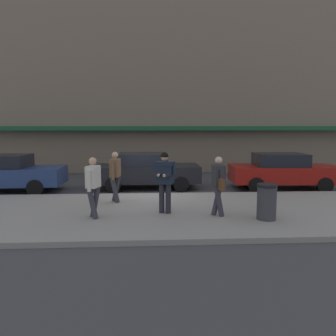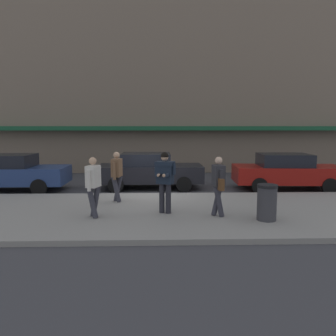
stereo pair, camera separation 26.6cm
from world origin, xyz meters
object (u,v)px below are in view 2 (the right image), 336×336
Objects in this scene: parked_sedan_far at (287,171)px; pedestrian_in_light_coat at (93,183)px; trash_bin at (267,202)px; man_texting_on_phone at (165,176)px; pedestrian_dark_coat at (117,173)px; parked_sedan_near at (11,172)px; parked_sedan_mid at (149,170)px; pedestrian_with_bag at (218,183)px.

pedestrian_in_light_coat reaches higher than parked_sedan_far.
parked_sedan_far is at bearing 63.39° from trash_bin.
man_texting_on_phone reaches higher than parked_sedan_far.
parked_sedan_near is at bearing 150.49° from pedestrian_dark_coat.
man_texting_on_phone is (-5.29, -4.25, 0.46)m from parked_sedan_far.
parked_sedan_mid is 3.32m from pedestrian_dark_coat.
pedestrian_dark_coat is at bearing -29.51° from parked_sedan_near.
man_texting_on_phone is (6.33, -4.25, 0.46)m from parked_sedan_near.
pedestrian_in_light_coat is at bearing -101.66° from pedestrian_dark_coat.
pedestrian_dark_coat is at bearing 78.34° from pedestrian_in_light_coat.
pedestrian_dark_coat is at bearing 151.26° from trash_bin.
parked_sedan_far is at bearing -4.58° from parked_sedan_mid.
pedestrian_in_light_coat is at bearing -105.43° from parked_sedan_mid.
parked_sedan_far is 8.64m from pedestrian_in_light_coat.
parked_sedan_near is 1.00× the size of parked_sedan_mid.
man_texting_on_phone is 1.06× the size of pedestrian_with_bag.
parked_sedan_mid is (5.74, 0.47, 0.00)m from parked_sedan_near.
parked_sedan_mid is 2.66× the size of pedestrian_with_bag.
pedestrian_with_bag and pedestrian_dark_coat have the same top height.
parked_sedan_far is 6.80m from man_texting_on_phone.
pedestrian_in_light_coat is at bearing -46.95° from parked_sedan_near.
parked_sedan_mid is 0.98× the size of parked_sedan_far.
parked_sedan_far is 2.71× the size of pedestrian_dark_coat.
parked_sedan_mid is 5.53m from pedestrian_with_bag.
pedestrian_with_bag is (7.83, -4.64, 0.32)m from parked_sedan_near.
trash_bin is at bearing -116.61° from parked_sedan_far.
man_texting_on_phone is at bearing 163.49° from trash_bin.
parked_sedan_far reaches higher than trash_bin.
parked_sedan_near is 2.65× the size of pedestrian_dark_coat.
man_texting_on_phone is 1.06× the size of pedestrian_in_light_coat.
pedestrian_with_bag is 1.00× the size of pedestrian_dark_coat.
trash_bin is at bearing -18.87° from pedestrian_with_bag.
parked_sedan_mid is 2.66× the size of pedestrian_dark_coat.
parked_sedan_near reaches higher than trash_bin.
parked_sedan_far is at bearing 21.27° from pedestrian_dark_coat.
pedestrian_dark_coat is (-1.60, 1.57, -0.14)m from man_texting_on_phone.
parked_sedan_near and parked_sedan_mid have the same top height.
man_texting_on_phone reaches higher than parked_sedan_mid.
man_texting_on_phone reaches higher than trash_bin.
trash_bin is at bearing -58.88° from parked_sedan_mid.
parked_sedan_mid is at bearing 97.12° from man_texting_on_phone.
parked_sedan_near is at bearing 149.37° from pedestrian_with_bag.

